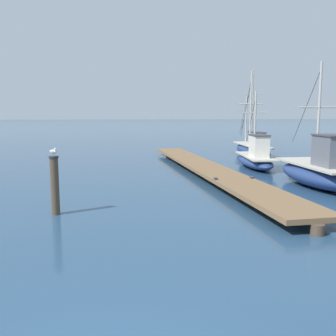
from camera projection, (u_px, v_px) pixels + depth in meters
floating_dock at (206, 167)px, 19.64m from camera, size 2.79×20.58×0.53m
fishing_boat_0 at (320, 171)px, 16.23m from camera, size 2.15×5.55×5.37m
fishing_boat_1 at (256, 158)px, 22.00m from camera, size 2.24×6.90×5.73m
fishing_boat_2 at (253, 148)px, 27.72m from camera, size 2.20×7.39×6.32m
mooring_piling at (55, 184)px, 11.74m from camera, size 0.30×0.30×1.86m
perched_seagull at (53, 151)px, 11.59m from camera, size 0.29×0.32×0.27m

